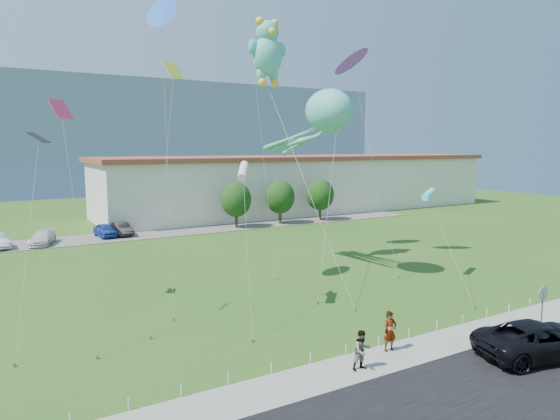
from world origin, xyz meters
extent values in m
plane|color=#2A5518|center=(0.00, 0.00, 0.00)|extent=(160.00, 160.00, 0.00)
cube|color=black|center=(0.00, -8.00, 0.03)|extent=(80.00, 8.00, 0.06)
cube|color=gray|center=(0.00, -2.75, 0.05)|extent=(80.00, 2.50, 0.10)
cube|color=#59544C|center=(0.00, 35.00, 0.03)|extent=(70.00, 6.00, 0.06)
cube|color=gray|center=(0.00, 120.00, 12.50)|extent=(160.00, 50.00, 25.00)
cube|color=beige|center=(26.00, 44.00, 3.80)|extent=(60.00, 14.00, 7.60)
cube|color=brown|center=(26.00, 44.00, 7.90)|extent=(61.00, 15.00, 0.60)
cylinder|color=slate|center=(9.50, -4.20, 1.10)|extent=(0.07, 0.07, 2.20)
cylinder|color=red|center=(9.50, -4.20, 2.10)|extent=(0.76, 0.04, 0.76)
cylinder|color=white|center=(9.50, -4.22, 2.10)|extent=(0.80, 0.02, 0.80)
cylinder|color=white|center=(-13.00, -1.30, 0.25)|extent=(0.05, 0.05, 0.50)
cylinder|color=white|center=(-11.00, -1.30, 0.25)|extent=(0.05, 0.05, 0.50)
cylinder|color=white|center=(-9.00, -1.30, 0.25)|extent=(0.05, 0.05, 0.50)
cylinder|color=white|center=(-7.00, -1.30, 0.25)|extent=(0.05, 0.05, 0.50)
cylinder|color=white|center=(-5.00, -1.30, 0.25)|extent=(0.05, 0.05, 0.50)
cylinder|color=white|center=(-3.00, -1.30, 0.25)|extent=(0.05, 0.05, 0.50)
cylinder|color=white|center=(-1.00, -1.30, 0.25)|extent=(0.05, 0.05, 0.50)
cylinder|color=white|center=(1.00, -1.30, 0.25)|extent=(0.05, 0.05, 0.50)
cylinder|color=white|center=(3.00, -1.30, 0.25)|extent=(0.05, 0.05, 0.50)
cylinder|color=white|center=(5.00, -1.30, 0.25)|extent=(0.05, 0.05, 0.50)
cylinder|color=white|center=(7.00, -1.30, 0.25)|extent=(0.05, 0.05, 0.50)
cylinder|color=white|center=(9.00, -1.30, 0.25)|extent=(0.05, 0.05, 0.50)
cylinder|color=white|center=(11.00, -1.30, 0.25)|extent=(0.05, 0.05, 0.50)
cylinder|color=white|center=(13.00, -1.30, 0.25)|extent=(0.05, 0.05, 0.50)
cylinder|color=#3F2B19|center=(10.00, 34.00, 1.10)|extent=(0.36, 0.36, 2.20)
ellipsoid|color=#14380F|center=(10.00, 34.00, 3.40)|extent=(3.60, 3.60, 4.14)
cylinder|color=#3F2B19|center=(16.00, 34.00, 1.10)|extent=(0.36, 0.36, 2.20)
ellipsoid|color=#14380F|center=(16.00, 34.00, 3.40)|extent=(3.60, 3.60, 4.14)
cylinder|color=#3F2B19|center=(22.00, 34.00, 1.10)|extent=(0.36, 0.36, 2.20)
ellipsoid|color=#14380F|center=(22.00, 34.00, 3.40)|extent=(3.60, 3.60, 4.14)
imported|color=black|center=(6.33, -6.09, 0.88)|extent=(6.41, 4.11, 1.65)
imported|color=gray|center=(0.86, -2.20, 1.05)|extent=(0.74, 0.53, 1.90)
imported|color=gray|center=(-1.55, -3.11, 0.97)|extent=(0.89, 0.72, 1.74)
imported|color=silver|center=(-10.80, 34.30, 0.71)|extent=(3.20, 4.83, 1.30)
imported|color=#1B3895|center=(-4.64, 35.53, 0.76)|extent=(2.05, 4.26, 1.40)
imported|color=black|center=(-2.92, 35.61, 0.74)|extent=(1.78, 4.25, 1.36)
ellipsoid|color=teal|center=(5.63, 9.53, 12.08)|extent=(2.96, 3.85, 2.96)
sphere|color=white|center=(5.11, 8.36, 12.39)|extent=(0.46, 0.46, 0.46)
sphere|color=white|center=(6.16, 8.36, 12.39)|extent=(0.46, 0.46, 0.46)
cylinder|color=slate|center=(2.07, 5.48, 0.08)|extent=(0.10, 0.10, 0.16)
cylinder|color=gray|center=(3.85, 7.00, 5.72)|extent=(3.60, 3.08, 11.13)
ellipsoid|color=teal|center=(4.02, 15.39, 16.46)|extent=(2.39, 2.03, 2.98)
sphere|color=teal|center=(4.02, 15.39, 18.20)|extent=(1.74, 1.74, 1.74)
sphere|color=yellow|center=(3.38, 15.39, 18.93)|extent=(0.64, 0.64, 0.64)
sphere|color=yellow|center=(4.67, 15.39, 18.93)|extent=(0.64, 0.64, 0.64)
sphere|color=yellow|center=(4.02, 14.65, 18.11)|extent=(0.64, 0.64, 0.64)
ellipsoid|color=teal|center=(2.83, 15.39, 17.01)|extent=(0.83, 0.59, 1.16)
ellipsoid|color=teal|center=(5.22, 15.39, 17.01)|extent=(0.83, 0.59, 1.16)
ellipsoid|color=teal|center=(3.47, 15.39, 15.08)|extent=(0.73, 0.64, 1.19)
ellipsoid|color=teal|center=(4.58, 15.39, 15.08)|extent=(0.73, 0.64, 1.19)
sphere|color=yellow|center=(3.47, 15.20, 14.44)|extent=(0.64, 0.64, 0.64)
sphere|color=yellow|center=(4.58, 15.20, 14.44)|extent=(0.64, 0.64, 0.64)
cylinder|color=slate|center=(3.25, 3.31, 0.08)|extent=(0.10, 0.10, 0.16)
cylinder|color=gray|center=(3.64, 9.35, 7.21)|extent=(0.80, 12.09, 14.11)
cube|color=black|center=(-12.29, 13.12, 10.13)|extent=(1.29, 1.29, 0.86)
cylinder|color=slate|center=(-14.46, 4.95, 0.08)|extent=(0.10, 0.10, 0.16)
cylinder|color=gray|center=(-13.37, 9.04, 5.05)|extent=(2.20, 8.19, 9.79)
cube|color=#A2BF2C|center=(-6.02, 7.51, 13.65)|extent=(1.29, 1.29, 0.86)
cylinder|color=slate|center=(-8.38, 5.11, 0.08)|extent=(0.10, 0.10, 0.16)
cylinder|color=gray|center=(-7.20, 6.31, 6.80)|extent=(2.39, 2.44, 13.29)
cone|color=blue|center=(-5.13, 12.20, 17.84)|extent=(1.80, 1.33, 1.33)
cylinder|color=slate|center=(-6.52, 7.14, 0.08)|extent=(0.10, 0.10, 0.16)
cylinder|color=gray|center=(-5.82, 9.67, 8.90)|extent=(1.41, 5.09, 17.49)
cylinder|color=#38FDFD|center=(12.34, 6.49, 6.20)|extent=(0.50, 2.25, 0.87)
cylinder|color=slate|center=(9.64, -0.01, 0.08)|extent=(0.10, 0.10, 0.16)
cylinder|color=gray|center=(10.99, 3.24, 3.08)|extent=(2.73, 6.52, 5.86)
cylinder|color=slate|center=(2.60, 11.48, 0.08)|extent=(0.10, 0.10, 0.16)
cylinder|color=gray|center=(3.14, 15.08, 11.83)|extent=(1.11, 7.22, 23.34)
cone|color=#A737DD|center=(10.88, 13.85, 16.43)|extent=(1.80, 1.33, 1.33)
cylinder|color=slate|center=(10.74, 7.55, 0.08)|extent=(0.10, 0.10, 0.16)
cylinder|color=gray|center=(10.81, 10.70, 8.20)|extent=(0.17, 6.32, 16.08)
cylinder|color=silver|center=(-2.49, 6.41, 8.23)|extent=(0.50, 2.25, 0.87)
cylinder|color=slate|center=(-4.13, 2.16, 0.08)|extent=(0.10, 0.10, 0.16)
cylinder|color=gray|center=(-3.31, 4.28, 4.09)|extent=(1.67, 4.28, 7.88)
cube|color=#D62F52|center=(-11.59, 8.34, 11.47)|extent=(1.29, 1.29, 0.86)
cylinder|color=slate|center=(-11.16, 3.97, 0.08)|extent=(0.10, 0.10, 0.16)
cylinder|color=gray|center=(-11.37, 6.16, 5.71)|extent=(0.46, 4.39, 11.12)
camera|label=1|loc=(-14.86, -18.96, 9.65)|focal=32.00mm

